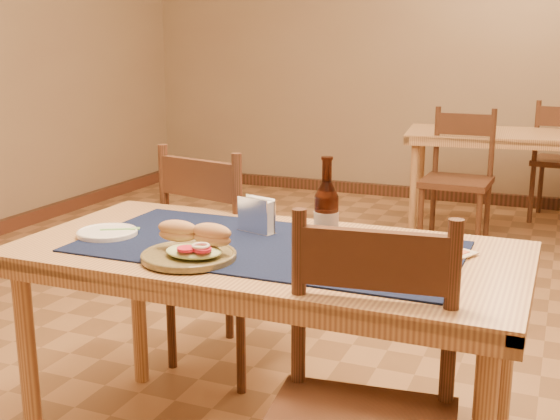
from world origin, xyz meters
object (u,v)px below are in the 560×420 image
at_px(beer_bottle, 326,216).
at_px(main_table, 268,272).
at_px(back_table, 514,144).
at_px(napkin_holder, 256,216).
at_px(sandwich_plate, 191,249).
at_px(chair_main_near, 360,419).
at_px(chair_main_far, 227,255).

bearing_deg(beer_bottle, main_table, -169.12).
bearing_deg(back_table, napkin_holder, -100.52).
bearing_deg(beer_bottle, napkin_holder, 160.93).
relative_size(sandwich_plate, beer_bottle, 0.98).
bearing_deg(back_table, beer_bottle, -95.45).
relative_size(chair_main_near, napkin_holder, 6.68).
xyz_separation_m(main_table, napkin_holder, (-0.10, 0.13, 0.15)).
height_order(beer_bottle, napkin_holder, beer_bottle).
height_order(chair_main_far, beer_bottle, beer_bottle).
relative_size(chair_main_far, chair_main_near, 1.01).
xyz_separation_m(chair_main_far, sandwich_plate, (0.28, -0.79, 0.28)).
height_order(main_table, sandwich_plate, sandwich_plate).
height_order(chair_main_far, napkin_holder, chair_main_far).
relative_size(back_table, sandwich_plate, 5.61).
bearing_deg(chair_main_near, sandwich_plate, 155.66).
xyz_separation_m(chair_main_far, beer_bottle, (0.62, -0.54, 0.35)).
distance_m(chair_main_far, chair_main_near, 1.38).
bearing_deg(back_table, main_table, -98.46).
bearing_deg(chair_main_far, main_table, -52.50).
xyz_separation_m(sandwich_plate, beer_bottle, (0.34, 0.25, 0.08)).
bearing_deg(chair_main_near, back_table, 89.28).
distance_m(chair_main_near, napkin_holder, 0.88).
relative_size(chair_main_near, sandwich_plate, 3.43).
height_order(chair_main_near, sandwich_plate, chair_main_near).
xyz_separation_m(main_table, sandwich_plate, (-0.16, -0.21, 0.12)).
xyz_separation_m(back_table, napkin_holder, (-0.60, -3.21, 0.15)).
distance_m(beer_bottle, napkin_holder, 0.30).
height_order(back_table, beer_bottle, beer_bottle).
bearing_deg(napkin_holder, chair_main_near, -48.52).
height_order(sandwich_plate, beer_bottle, beer_bottle).
height_order(main_table, napkin_holder, napkin_holder).
distance_m(sandwich_plate, beer_bottle, 0.43).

